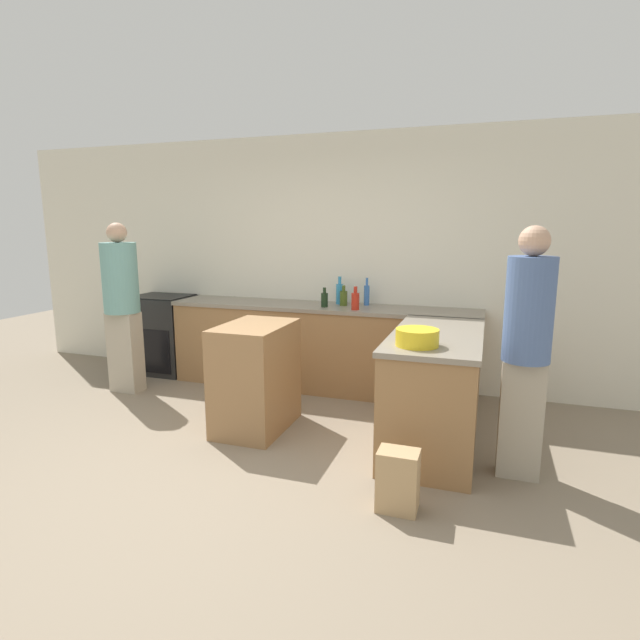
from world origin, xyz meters
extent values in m
plane|color=gray|center=(0.00, 0.00, 0.00)|extent=(14.00, 14.00, 0.00)
cube|color=silver|center=(0.00, 2.43, 1.35)|extent=(8.00, 0.06, 2.70)
cube|color=olive|center=(0.00, 2.11, 0.43)|extent=(3.27, 0.59, 0.87)
cube|color=gray|center=(0.00, 2.11, 0.89)|extent=(3.30, 0.62, 0.04)
cube|color=olive|center=(1.31, 1.07, 0.43)|extent=(0.66, 1.49, 0.87)
cube|color=gray|center=(1.31, 1.07, 0.89)|extent=(0.69, 1.52, 0.04)
cube|color=black|center=(-2.01, 2.11, 0.45)|extent=(0.70, 0.59, 0.91)
cube|color=black|center=(-2.01, 1.81, 0.32)|extent=(0.59, 0.01, 0.51)
cube|color=black|center=(-2.01, 2.11, 0.92)|extent=(0.65, 0.54, 0.01)
cube|color=#997047|center=(-0.18, 0.89, 0.46)|extent=(0.53, 0.79, 0.92)
cylinder|color=yellow|center=(1.21, 0.60, 0.97)|extent=(0.30, 0.30, 0.12)
cylinder|color=black|center=(0.07, 2.01, 0.98)|extent=(0.07, 0.07, 0.15)
cylinder|color=black|center=(0.07, 2.01, 1.08)|extent=(0.03, 0.03, 0.06)
cylinder|color=red|center=(0.42, 1.94, 0.99)|extent=(0.08, 0.08, 0.17)
cylinder|color=red|center=(0.42, 1.94, 1.11)|extent=(0.04, 0.04, 0.07)
cylinder|color=#338CBF|center=(0.16, 2.25, 1.02)|extent=(0.08, 0.08, 0.21)
cylinder|color=#338CBF|center=(0.16, 2.25, 1.16)|extent=(0.03, 0.03, 0.08)
cylinder|color=#386BB7|center=(0.45, 2.27, 1.01)|extent=(0.06, 0.06, 0.21)
cylinder|color=#386BB7|center=(0.45, 2.27, 1.16)|extent=(0.03, 0.03, 0.08)
cylinder|color=#475B1E|center=(0.23, 2.16, 0.99)|extent=(0.08, 0.08, 0.15)
cylinder|color=#475B1E|center=(0.23, 2.16, 1.09)|extent=(0.04, 0.04, 0.06)
cube|color=#ADA38E|center=(-1.93, 1.35, 0.42)|extent=(0.32, 0.20, 0.85)
cylinder|color=#6BA39E|center=(-1.93, 1.35, 1.21)|extent=(0.36, 0.36, 0.72)
sphere|color=tan|center=(-1.93, 1.35, 1.67)|extent=(0.20, 0.20, 0.20)
cube|color=#ADA38E|center=(1.93, 0.71, 0.42)|extent=(0.28, 0.17, 0.83)
cylinder|color=#4C6699|center=(1.93, 0.71, 1.19)|extent=(0.31, 0.31, 0.70)
sphere|color=tan|center=(1.93, 0.71, 1.64)|extent=(0.20, 0.20, 0.20)
cube|color=tan|center=(1.21, 0.00, 0.19)|extent=(0.25, 0.18, 0.39)
camera|label=1|loc=(1.66, -2.83, 1.73)|focal=28.00mm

